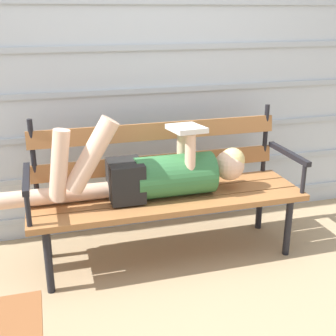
{
  "coord_description": "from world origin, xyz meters",
  "views": [
    {
      "loc": [
        -0.7,
        -2.25,
        1.5
      ],
      "look_at": [
        0.0,
        0.17,
        0.6
      ],
      "focal_mm": 47.34,
      "sensor_mm": 36.0,
      "label": 1
    }
  ],
  "objects": [
    {
      "name": "reclining_person",
      "position": [
        -0.1,
        0.17,
        0.58
      ],
      "size": [
        1.66,
        0.26,
        0.54
      ],
      "color": "#33703D"
    },
    {
      "name": "ground_plane",
      "position": [
        0.0,
        0.0,
        0.0
      ],
      "size": [
        12.0,
        12.0,
        0.0
      ],
      "primitive_type": "plane",
      "color": "tan"
    },
    {
      "name": "house_siding",
      "position": [
        0.0,
        0.7,
        1.28
      ],
      "size": [
        4.74,
        0.08,
        2.55
      ],
      "color": "#B2BCC6",
      "rests_on": "ground"
    },
    {
      "name": "park_bench",
      "position": [
        -0.0,
        0.25,
        0.47
      ],
      "size": [
        1.69,
        0.52,
        0.9
      ],
      "color": "#9E6638",
      "rests_on": "ground"
    }
  ]
}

